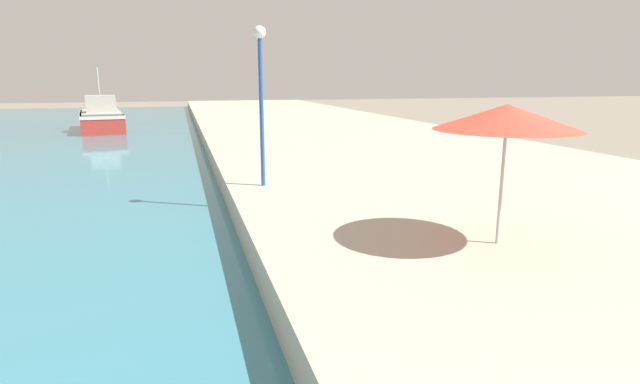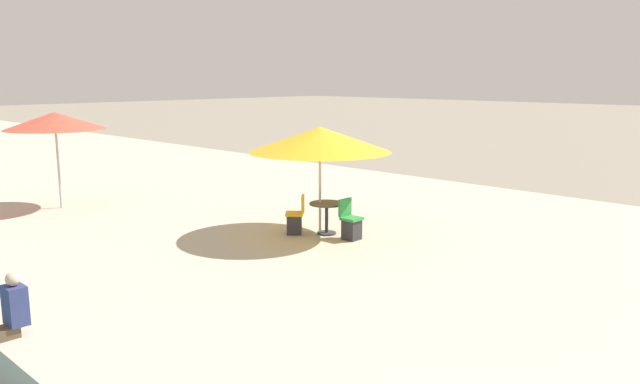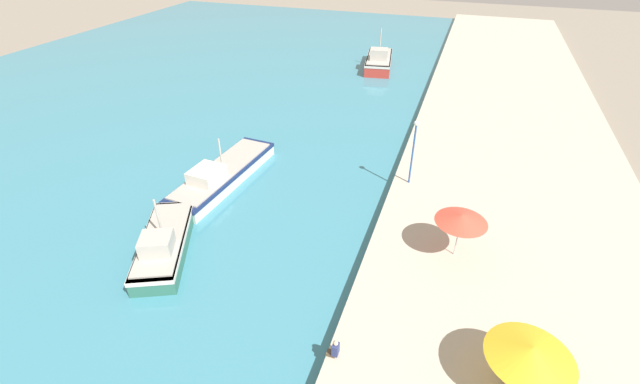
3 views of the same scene
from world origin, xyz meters
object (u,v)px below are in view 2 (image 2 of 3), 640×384
(cafe_chair_right, at_px, (351,225))
(person_at_quay, at_px, (12,308))
(cafe_umbrella_pink, at_px, (320,139))
(cafe_table, at_px, (327,212))
(cafe_chair_left, at_px, (296,220))
(cafe_umbrella_white, at_px, (55,121))

(cafe_chair_right, distance_m, person_at_quay, 7.30)
(cafe_umbrella_pink, height_order, cafe_table, cafe_umbrella_pink)
(cafe_table, relative_size, person_at_quay, 0.86)
(cafe_chair_right, bearing_deg, person_at_quay, -1.53)
(cafe_chair_left, bearing_deg, cafe_umbrella_white, 66.85)
(person_at_quay, bearing_deg, cafe_umbrella_pink, 7.34)
(cafe_umbrella_pink, xyz_separation_m, cafe_chair_left, (-0.37, 0.44, -1.89))
(cafe_chair_left, distance_m, person_at_quay, 6.90)
(cafe_umbrella_pink, relative_size, person_at_quay, 3.48)
(cafe_chair_right, bearing_deg, cafe_umbrella_pink, -81.11)
(cafe_chair_left, xyz_separation_m, person_at_quay, (-6.77, -1.36, 0.08))
(cafe_umbrella_pink, height_order, cafe_chair_left, cafe_umbrella_pink)
(cafe_table, distance_m, person_at_quay, 7.32)
(cafe_umbrella_pink, relative_size, cafe_chair_left, 3.56)
(cafe_umbrella_pink, bearing_deg, person_at_quay, -172.66)
(cafe_umbrella_pink, relative_size, cafe_table, 4.05)
(cafe_table, bearing_deg, cafe_chair_right, -87.61)
(cafe_chair_left, bearing_deg, person_at_quay, 147.58)
(cafe_table, distance_m, cafe_chair_right, 0.75)
(cafe_chair_right, relative_size, person_at_quay, 0.98)
(cafe_umbrella_pink, distance_m, cafe_umbrella_white, 7.81)
(cafe_umbrella_white, height_order, person_at_quay, cafe_umbrella_white)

